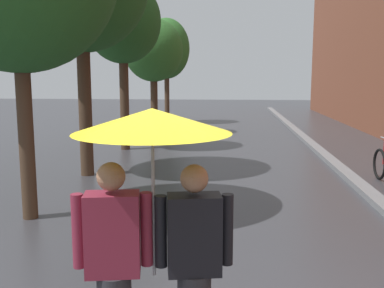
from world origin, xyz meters
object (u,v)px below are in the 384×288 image
object	(u,v)px
street_tree_2	(123,22)
street_tree_4	(167,49)
couple_under_umbrella	(153,199)
street_tree_3	(153,51)

from	to	relation	value
street_tree_2	street_tree_4	distance (m)	7.81
street_tree_4	couple_under_umbrella	distance (m)	18.57
street_tree_2	couple_under_umbrella	distance (m)	11.11
street_tree_3	couple_under_umbrella	bearing A→B (deg)	-80.15
street_tree_2	street_tree_4	world-z (taller)	street_tree_2
street_tree_2	couple_under_umbrella	world-z (taller)	street_tree_2
street_tree_2	street_tree_3	xyz separation A→B (m)	(0.27, 3.81, -0.64)
street_tree_4	couple_under_umbrella	world-z (taller)	street_tree_4
street_tree_2	street_tree_4	xyz separation A→B (m)	(0.21, 7.80, -0.33)
couple_under_umbrella	street_tree_4	bearing A→B (deg)	97.93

